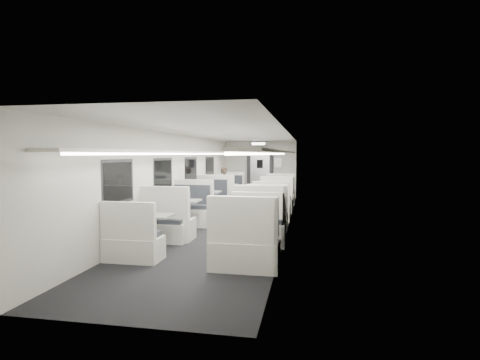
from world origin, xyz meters
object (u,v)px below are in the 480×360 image
at_px(booth_left_a, 225,194).
at_px(booth_right_c, 263,220).
at_px(exit_sign, 259,144).
at_px(booth_left_b, 204,204).
at_px(vestibule_door, 260,174).
at_px(booth_right_a, 279,197).
at_px(passenger, 225,187).
at_px(booth_left_c, 180,215).
at_px(booth_left_d, 151,232).
at_px(booth_right_b, 274,204).
at_px(booth_right_d, 252,234).

xyz_separation_m(booth_left_a, booth_right_c, (2.00, -5.03, -0.02)).
relative_size(booth_left_a, exit_sign, 3.52).
height_order(booth_left_b, vestibule_door, vestibule_door).
relative_size(booth_left_b, booth_right_a, 1.05).
distance_m(booth_right_a, passenger, 1.92).
relative_size(booth_left_c, passenger, 1.54).
bearing_deg(booth_left_c, booth_left_d, -90.00).
distance_m(booth_left_c, booth_right_b, 3.33).
distance_m(passenger, exit_sign, 3.16).
xyz_separation_m(booth_left_a, passenger, (0.18, -0.88, 0.33)).
bearing_deg(booth_left_d, booth_right_c, 38.00).
relative_size(booth_left_b, vestibule_door, 1.06).
distance_m(booth_left_a, booth_right_d, 6.92).
distance_m(booth_left_b, booth_right_c, 2.99).
height_order(booth_left_c, booth_right_b, booth_left_c).
bearing_deg(booth_right_d, booth_right_b, 90.00).
relative_size(booth_left_b, booth_left_c, 1.00).
relative_size(booth_left_d, passenger, 1.38).
xyz_separation_m(booth_right_a, booth_right_b, (0.00, -1.85, -0.01)).
bearing_deg(vestibule_door, booth_right_c, -82.17).
relative_size(booth_left_d, booth_right_b, 0.95).
distance_m(booth_left_b, booth_right_a, 3.16).
relative_size(booth_right_a, passenger, 1.48).
distance_m(booth_left_d, vestibule_door, 8.92).
bearing_deg(booth_right_d, exit_sign, 96.81).
bearing_deg(booth_right_c, booth_right_a, 90.00).
xyz_separation_m(booth_left_b, vestibule_door, (1.00, 5.05, 0.64)).
bearing_deg(booth_right_c, passenger, 113.64).
bearing_deg(booth_left_a, booth_left_d, -90.00).
bearing_deg(passenger, booth_right_b, -55.57).
bearing_deg(booth_right_a, booth_right_d, -90.00).
xyz_separation_m(booth_right_c, booth_right_d, (0.00, -1.59, 0.03)).
xyz_separation_m(booth_left_b, booth_right_d, (2.00, -3.81, 0.01)).
bearing_deg(booth_right_a, vestibule_door, 111.00).
xyz_separation_m(booth_left_b, booth_left_d, (0.00, -3.78, -0.04)).
xyz_separation_m(booth_right_a, passenger, (-1.82, -0.51, 0.34)).
bearing_deg(passenger, booth_left_b, -114.64).
relative_size(booth_right_c, passenger, 1.44).
xyz_separation_m(booth_left_c, booth_right_b, (2.00, 2.67, -0.02)).
bearing_deg(booth_right_c, booth_left_a, 111.67).
bearing_deg(booth_right_c, vestibule_door, 97.83).
relative_size(passenger, exit_sign, 2.32).
xyz_separation_m(booth_right_a, exit_sign, (-1.00, 2.12, 1.90)).
xyz_separation_m(booth_left_d, booth_right_c, (2.00, 1.56, 0.02)).
distance_m(booth_right_a, vestibule_door, 2.87).
bearing_deg(booth_right_b, exit_sign, 104.16).
height_order(booth_left_a, booth_right_c, booth_left_a).
distance_m(booth_right_a, booth_right_b, 1.85).
bearing_deg(booth_right_b, booth_left_a, 132.12).
bearing_deg(booth_left_c, passenger, 87.42).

